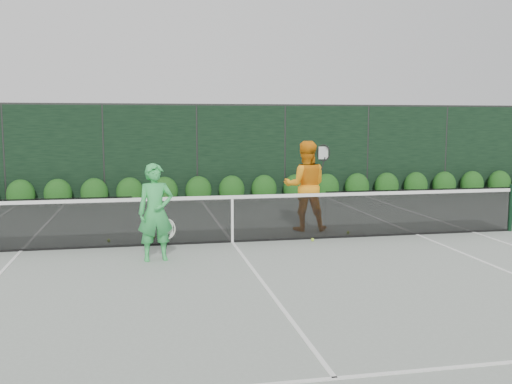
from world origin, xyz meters
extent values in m
plane|color=gray|center=(0.00, 0.00, 0.00)|extent=(80.00, 80.00, 0.00)
cylinder|color=black|center=(6.40, 0.00, 0.54)|extent=(0.10, 0.10, 1.07)
cube|color=black|center=(-4.20, 0.00, 0.51)|extent=(4.40, 0.01, 1.02)
cube|color=black|center=(0.00, 0.00, 0.48)|extent=(4.00, 0.01, 0.96)
cube|color=black|center=(4.20, 0.00, 0.51)|extent=(4.40, 0.01, 1.02)
cube|color=white|center=(0.00, 0.00, 0.94)|extent=(12.80, 0.03, 0.07)
cube|color=black|center=(0.00, 0.00, 0.02)|extent=(12.80, 0.02, 0.04)
cube|color=white|center=(0.00, 0.00, 0.46)|extent=(0.05, 0.03, 0.91)
imported|color=green|center=(-1.57, -1.22, 0.87)|extent=(0.68, 0.49, 1.74)
torus|color=silver|center=(-1.37, -1.12, 0.54)|extent=(0.30, 0.03, 0.30)
cylinder|color=black|center=(-1.37, -1.12, 0.30)|extent=(0.10, 0.03, 0.30)
imported|color=orange|center=(1.85, 1.01, 1.02)|extent=(1.13, 0.95, 2.05)
torus|color=black|center=(2.20, 0.81, 1.78)|extent=(0.28, 0.16, 0.30)
cylinder|color=black|center=(2.20, 0.81, 1.54)|extent=(0.10, 0.03, 0.30)
cube|color=white|center=(5.49, 0.00, 0.01)|extent=(0.06, 23.77, 0.01)
cube|color=white|center=(-4.12, 0.00, 0.01)|extent=(0.06, 23.77, 0.01)
cube|color=white|center=(4.12, 0.00, 0.01)|extent=(0.06, 23.77, 0.01)
cube|color=white|center=(0.00, 11.88, 0.01)|extent=(11.03, 0.06, 0.01)
cube|color=white|center=(0.00, 6.40, 0.01)|extent=(8.23, 0.06, 0.01)
cube|color=white|center=(0.00, -6.40, 0.01)|extent=(8.23, 0.06, 0.01)
cube|color=white|center=(0.00, 0.00, 0.01)|extent=(0.06, 12.80, 0.01)
cube|color=black|center=(0.00, 7.50, 1.50)|extent=(32.00, 0.06, 3.00)
cube|color=#262826|center=(0.00, 7.50, 3.03)|extent=(32.00, 0.06, 0.06)
cylinder|color=#262826|center=(-6.00, 7.50, 1.50)|extent=(0.08, 0.08, 3.00)
cylinder|color=#262826|center=(-3.00, 7.50, 1.50)|extent=(0.08, 0.08, 3.00)
cylinder|color=#262826|center=(0.00, 7.50, 1.50)|extent=(0.08, 0.08, 3.00)
cylinder|color=#262826|center=(3.00, 7.50, 1.50)|extent=(0.08, 0.08, 3.00)
cylinder|color=#262826|center=(6.00, 7.50, 1.50)|extent=(0.08, 0.08, 3.00)
cylinder|color=#262826|center=(9.00, 7.50, 1.50)|extent=(0.08, 0.08, 3.00)
ellipsoid|color=#11370F|center=(-5.50, 7.15, 0.23)|extent=(0.86, 0.65, 0.94)
ellipsoid|color=#11370F|center=(-4.40, 7.15, 0.23)|extent=(0.86, 0.65, 0.94)
ellipsoid|color=#11370F|center=(-3.30, 7.15, 0.23)|extent=(0.86, 0.65, 0.94)
ellipsoid|color=#11370F|center=(-2.20, 7.15, 0.23)|extent=(0.86, 0.65, 0.94)
ellipsoid|color=#11370F|center=(-1.10, 7.15, 0.23)|extent=(0.86, 0.65, 0.94)
ellipsoid|color=#11370F|center=(0.00, 7.15, 0.23)|extent=(0.86, 0.65, 0.94)
ellipsoid|color=#11370F|center=(1.10, 7.15, 0.23)|extent=(0.86, 0.65, 0.94)
ellipsoid|color=#11370F|center=(2.20, 7.15, 0.23)|extent=(0.86, 0.65, 0.94)
ellipsoid|color=#11370F|center=(3.30, 7.15, 0.23)|extent=(0.86, 0.65, 0.94)
ellipsoid|color=#11370F|center=(4.40, 7.15, 0.23)|extent=(0.86, 0.65, 0.94)
ellipsoid|color=#11370F|center=(5.50, 7.15, 0.23)|extent=(0.86, 0.65, 0.94)
ellipsoid|color=#11370F|center=(6.60, 7.15, 0.23)|extent=(0.86, 0.65, 0.94)
ellipsoid|color=#11370F|center=(7.70, 7.15, 0.23)|extent=(0.86, 0.65, 0.94)
ellipsoid|color=#11370F|center=(8.80, 7.15, 0.23)|extent=(0.86, 0.65, 0.94)
ellipsoid|color=#11370F|center=(9.90, 7.15, 0.23)|extent=(0.86, 0.65, 0.94)
ellipsoid|color=#11370F|center=(11.00, 7.15, 0.23)|extent=(0.86, 0.65, 0.94)
sphere|color=#BBE933|center=(1.66, -0.21, 0.03)|extent=(0.07, 0.07, 0.07)
sphere|color=#BBE933|center=(-2.51, 0.53, 0.03)|extent=(0.07, 0.07, 0.07)
sphere|color=#BBE933|center=(-1.58, 0.74, 0.03)|extent=(0.07, 0.07, 0.07)
sphere|color=#BBE933|center=(2.66, 0.38, 0.03)|extent=(0.07, 0.07, 0.07)
camera|label=1|loc=(-1.78, -11.40, 2.48)|focal=40.00mm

